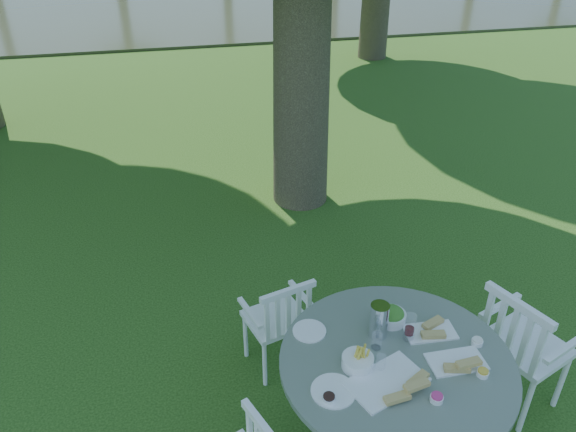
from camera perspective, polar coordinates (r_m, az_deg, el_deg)
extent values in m
plane|color=#173A0C|center=(5.08, 0.48, -9.37)|extent=(140.00, 140.00, 0.00)
cylinder|color=black|center=(3.81, 10.36, -18.66)|extent=(0.12, 0.12, 0.77)
cylinder|color=slate|center=(3.52, 11.00, -14.41)|extent=(1.41, 1.41, 0.04)
cylinder|color=white|center=(4.57, 26.03, -14.81)|extent=(0.04, 0.04, 0.50)
cylinder|color=white|center=(4.71, 21.56, -11.97)|extent=(0.04, 0.04, 0.50)
cylinder|color=white|center=(4.31, 23.03, -17.35)|extent=(0.04, 0.04, 0.50)
cylinder|color=white|center=(4.46, 18.39, -14.20)|extent=(0.04, 0.04, 0.50)
cube|color=white|center=(4.32, 22.98, -12.01)|extent=(0.62, 0.64, 0.04)
cube|color=white|center=(4.02, 21.80, -10.96)|extent=(0.23, 0.49, 0.51)
cylinder|color=white|center=(4.64, -0.04, -10.55)|extent=(0.03, 0.03, 0.42)
cylinder|color=white|center=(4.52, -4.34, -12.04)|extent=(0.03, 0.03, 0.42)
cylinder|color=white|center=(4.43, 2.11, -13.12)|extent=(0.03, 0.03, 0.42)
cylinder|color=white|center=(4.30, -2.38, -14.80)|extent=(0.03, 0.03, 0.42)
cube|color=white|center=(4.31, -1.19, -10.39)|extent=(0.53, 0.50, 0.04)
cube|color=white|center=(4.06, 0.03, -9.86)|extent=(0.43, 0.16, 0.43)
cube|color=white|center=(3.37, 9.97, -16.22)|extent=(0.51, 0.41, 0.02)
cube|color=white|center=(3.57, 16.72, -13.99)|extent=(0.34, 0.20, 0.01)
cube|color=white|center=(3.71, 14.23, -11.35)|extent=(0.33, 0.19, 0.01)
cylinder|color=white|center=(3.29, 4.64, -17.29)|extent=(0.26, 0.26, 0.01)
cylinder|color=white|center=(3.62, 2.18, -11.59)|extent=(0.21, 0.21, 0.01)
cylinder|color=white|center=(3.41, 7.09, -14.49)|extent=(0.19, 0.19, 0.07)
cylinder|color=white|center=(3.73, 10.41, -10.08)|extent=(0.19, 0.19, 0.06)
cylinder|color=silver|center=(3.56, 9.22, -10.42)|extent=(0.12, 0.12, 0.24)
cylinder|color=white|center=(3.58, 12.27, -10.99)|extent=(0.07, 0.07, 0.19)
cylinder|color=white|center=(3.52, 9.00, -12.42)|extent=(0.06, 0.06, 0.11)
cylinder|color=white|center=(3.40, 9.39, -14.50)|extent=(0.06, 0.06, 0.10)
cylinder|color=white|center=(3.33, 14.86, -17.50)|extent=(0.07, 0.07, 0.03)
cylinder|color=white|center=(3.53, 19.16, -14.88)|extent=(0.07, 0.07, 0.03)
cylinder|color=white|center=(3.71, 18.65, -12.07)|extent=(0.07, 0.07, 0.03)
cylinder|color=white|center=(3.23, 4.18, -18.06)|extent=(0.08, 0.08, 0.03)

